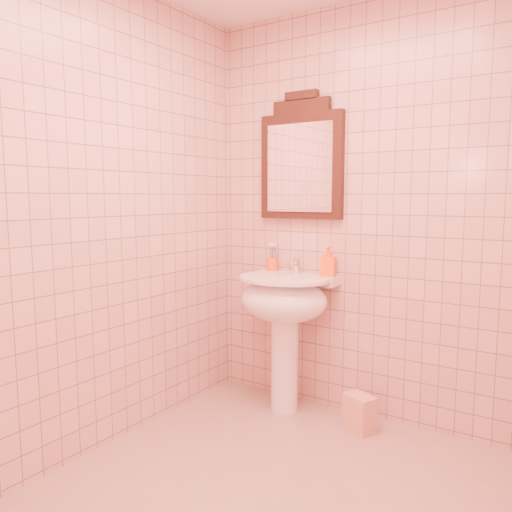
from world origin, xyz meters
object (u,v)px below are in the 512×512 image
Objects in this scene: pedestal_sink at (284,309)px; mirror at (301,161)px; towel at (359,413)px; soap_dispenser at (328,262)px; toothbrush_cup at (272,264)px.

pedestal_sink is 1.09× the size of mirror.
soap_dispenser is at bearing 150.12° from towel.
towel is (0.29, -0.17, -0.85)m from soap_dispenser.
towel is at bearing -14.23° from toothbrush_cup.
toothbrush_cup is at bearing -172.33° from mirror.
pedestal_sink is 4.04× the size of towel.
pedestal_sink reaches higher than towel.
pedestal_sink is at bearing -41.91° from toothbrush_cup.
towel is at bearing -0.46° from pedestal_sink.
toothbrush_cup is at bearing 162.80° from soap_dispenser.
mirror is 3.73× the size of towel.
towel is at bearing -21.89° from mirror.
pedestal_sink is at bearing -158.71° from soap_dispenser.
soap_dispenser is at bearing -1.48° from toothbrush_cup.
toothbrush_cup is at bearing 138.09° from pedestal_sink.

